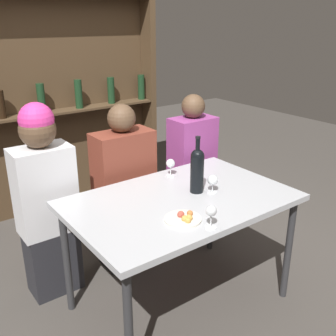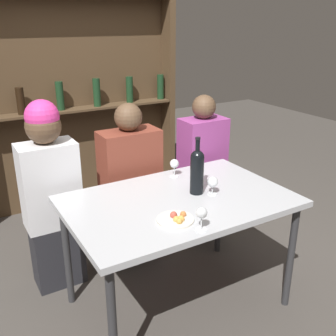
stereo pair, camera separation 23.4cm
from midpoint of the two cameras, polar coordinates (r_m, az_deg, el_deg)
ground_plane at (r=2.71m, az=-0.92°, el=-18.86°), size 10.00×10.00×0.00m
dining_table at (r=2.33m, az=-1.02°, el=-5.86°), size 1.30×0.85×0.75m
wine_rack_wall at (r=3.74m, az=-17.50°, el=10.37°), size 1.95×0.21×2.18m
wine_bottle at (r=2.33m, az=1.39°, el=-0.13°), size 0.08×0.08×0.35m
wine_glass_0 at (r=2.59m, az=-2.22°, el=0.50°), size 0.06×0.06×0.12m
wine_glass_1 at (r=1.95m, az=2.88°, el=-6.52°), size 0.06×0.06×0.12m
wine_glass_2 at (r=2.35m, az=3.69°, el=-1.90°), size 0.07×0.07×0.11m
food_plate_0 at (r=2.06m, az=-0.96°, el=-7.40°), size 0.20×0.20×0.04m
seated_person_left at (r=2.63m, az=-19.72°, el=-4.85°), size 0.36×0.22×1.28m
seated_person_center at (r=2.85m, az=-8.66°, el=-3.60°), size 0.42×0.22×1.20m
seated_person_right at (r=3.16m, az=1.35°, el=-0.76°), size 0.35×0.22×1.20m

